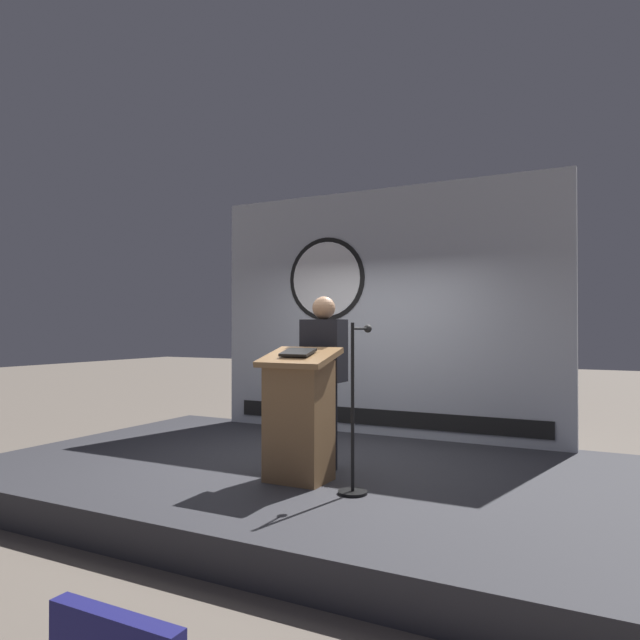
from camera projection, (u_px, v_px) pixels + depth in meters
The scene contains 6 objects.
ground_plane at pixel (311, 496), 5.71m from camera, with size 40.00×40.00×0.00m, color #6B6056.
stage_platform at pixel (311, 481), 5.71m from camera, with size 6.40×4.00×0.30m, color #333338.
banner_display at pixel (380, 312), 7.38m from camera, with size 4.53×0.12×3.09m.
podium at pixel (299, 416), 5.15m from camera, with size 0.64×0.50×1.17m.
speaker_person at pixel (324, 381), 5.57m from camera, with size 0.40×0.26×1.64m.
microphone_stand at pixel (355, 434), 4.78m from camera, with size 0.24×0.47×1.38m.
Camera 1 is at (2.73, -5.04, 1.65)m, focal length 32.96 mm.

